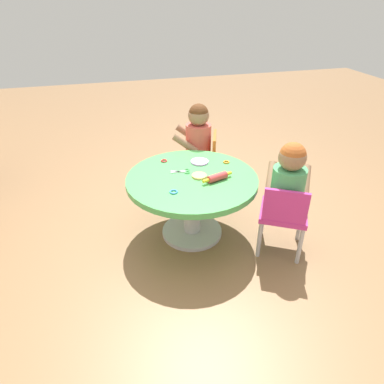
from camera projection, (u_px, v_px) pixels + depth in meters
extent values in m
plane|color=olive|center=(192.00, 233.00, 2.57)|extent=(10.00, 10.00, 0.00)
cylinder|color=silver|center=(192.00, 231.00, 2.57)|extent=(0.44, 0.44, 0.03)
cylinder|color=silver|center=(192.00, 209.00, 2.46)|extent=(0.12, 0.12, 0.43)
cylinder|color=#4CB259|center=(192.00, 180.00, 2.34)|extent=(0.90, 0.90, 0.04)
cylinder|color=#B7B7BC|center=(300.00, 223.00, 2.44)|extent=(0.03, 0.03, 0.28)
cylinder|color=#B7B7BC|center=(263.00, 218.00, 2.50)|extent=(0.03, 0.03, 0.28)
cylinder|color=#B7B7BC|center=(300.00, 246.00, 2.22)|extent=(0.03, 0.03, 0.28)
cylinder|color=#B7B7BC|center=(259.00, 239.00, 2.28)|extent=(0.03, 0.03, 0.28)
cube|color=#CC338C|center=(283.00, 212.00, 2.28)|extent=(0.41, 0.41, 0.04)
cube|color=#CC338C|center=(285.00, 207.00, 2.10)|extent=(0.16, 0.25, 0.22)
cube|color=#3F4772|center=(284.00, 212.00, 2.28)|extent=(0.37, 0.37, 0.04)
cylinder|color=#4CA566|center=(287.00, 190.00, 2.19)|extent=(0.21, 0.21, 0.30)
sphere|color=#997051|center=(292.00, 157.00, 2.08)|extent=(0.17, 0.17, 0.17)
sphere|color=#B25926|center=(293.00, 155.00, 2.07)|extent=(0.16, 0.16, 0.16)
cylinder|color=#997051|center=(306.00, 181.00, 2.24)|extent=(0.21, 0.16, 0.17)
cylinder|color=#997051|center=(271.00, 177.00, 2.29)|extent=(0.21, 0.16, 0.17)
cylinder|color=#B7B7BC|center=(185.00, 169.00, 3.16)|extent=(0.03, 0.03, 0.28)
cylinder|color=#B7B7BC|center=(182.00, 183.00, 2.94)|extent=(0.03, 0.03, 0.28)
cylinder|color=#B7B7BC|center=(213.00, 171.00, 3.14)|extent=(0.03, 0.03, 0.28)
cylinder|color=#B7B7BC|center=(212.00, 184.00, 2.92)|extent=(0.03, 0.03, 0.28)
cube|color=orange|center=(198.00, 160.00, 2.96)|extent=(0.38, 0.38, 0.04)
cube|color=orange|center=(214.00, 147.00, 2.88)|extent=(0.26, 0.11, 0.22)
cube|color=#3F4772|center=(198.00, 160.00, 2.96)|extent=(0.34, 0.35, 0.04)
cylinder|color=#D8594C|center=(198.00, 142.00, 2.87)|extent=(0.21, 0.21, 0.30)
sphere|color=#997051|center=(199.00, 115.00, 2.76)|extent=(0.17, 0.17, 0.17)
sphere|color=#593319|center=(199.00, 114.00, 2.75)|extent=(0.16, 0.16, 0.16)
cylinder|color=#997051|center=(188.00, 134.00, 2.96)|extent=(0.13, 0.22, 0.17)
cylinder|color=#997051|center=(185.00, 144.00, 2.77)|extent=(0.13, 0.22, 0.17)
cylinder|color=#D83F3F|center=(217.00, 177.00, 2.28)|extent=(0.09, 0.15, 0.05)
cylinder|color=yellow|center=(206.00, 181.00, 2.23)|extent=(0.03, 0.05, 0.02)
cylinder|color=yellow|center=(228.00, 174.00, 2.32)|extent=(0.03, 0.05, 0.02)
cube|color=silver|center=(178.00, 172.00, 2.39)|extent=(0.02, 0.11, 0.01)
cube|color=silver|center=(178.00, 172.00, 2.39)|extent=(0.05, 0.11, 0.01)
torus|color=green|center=(187.00, 170.00, 2.41)|extent=(0.04, 0.04, 0.01)
torus|color=green|center=(187.00, 172.00, 2.38)|extent=(0.04, 0.04, 0.01)
cylinder|color=#CC99E5|center=(200.00, 162.00, 2.52)|extent=(0.13, 0.13, 0.01)
cylinder|color=#F2CC72|center=(199.00, 176.00, 2.33)|extent=(0.10, 0.10, 0.01)
torus|color=orange|center=(226.00, 162.00, 2.52)|extent=(0.05, 0.05, 0.01)
torus|color=#3F99D8|center=(174.00, 192.00, 2.15)|extent=(0.05, 0.05, 0.01)
torus|color=red|center=(164.00, 161.00, 2.54)|extent=(0.05, 0.05, 0.01)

